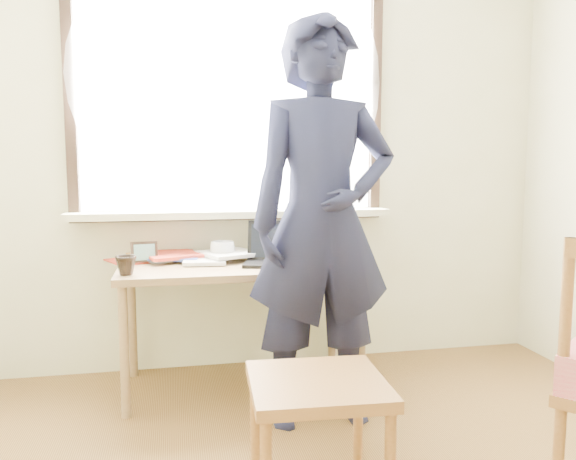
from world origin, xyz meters
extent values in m
cube|color=beige|center=(0.00, 2.00, 1.30)|extent=(3.50, 0.02, 2.60)
cube|color=white|center=(-0.20, 1.99, 1.60)|extent=(1.70, 0.01, 1.30)
cube|color=black|center=(-0.20, 1.97, 0.92)|extent=(1.82, 0.06, 0.06)
cube|color=black|center=(-1.08, 1.97, 1.60)|extent=(0.06, 0.06, 1.30)
cube|color=black|center=(0.68, 1.97, 1.60)|extent=(0.06, 0.06, 1.30)
cube|color=beige|center=(-0.20, 1.90, 0.93)|extent=(1.85, 0.20, 0.04)
cube|color=white|center=(-0.20, 1.91, 1.70)|extent=(1.95, 0.02, 1.65)
cube|color=olive|center=(-0.19, 1.63, 0.67)|extent=(1.28, 0.64, 0.04)
cylinder|color=olive|center=(-0.78, 1.36, 0.32)|extent=(0.05, 0.05, 0.65)
cylinder|color=olive|center=(-0.78, 1.90, 0.32)|extent=(0.05, 0.05, 0.65)
cylinder|color=olive|center=(0.40, 1.36, 0.32)|extent=(0.05, 0.05, 0.65)
cylinder|color=olive|center=(0.40, 1.90, 0.32)|extent=(0.05, 0.05, 0.65)
cube|color=black|center=(-0.01, 1.55, 0.69)|extent=(0.38, 0.31, 0.02)
cube|color=black|center=(0.02, 1.66, 0.80)|extent=(0.33, 0.15, 0.22)
cube|color=black|center=(0.02, 1.66, 0.80)|extent=(0.29, 0.13, 0.18)
cube|color=black|center=(-0.02, 1.54, 0.70)|extent=(0.31, 0.21, 0.00)
imported|color=white|center=(-0.28, 1.76, 0.74)|extent=(0.18, 0.18, 0.11)
imported|color=black|center=(-0.77, 1.43, 0.73)|extent=(0.10, 0.10, 0.09)
ellipsoid|color=black|center=(0.28, 1.53, 0.70)|extent=(0.09, 0.06, 0.04)
cube|color=white|center=(-0.78, 1.82, 0.69)|extent=(0.35, 0.35, 0.01)
cube|color=#C7822E|center=(-0.50, 1.84, 0.69)|extent=(0.35, 0.34, 0.01)
cube|color=#BA3422|center=(-0.48, 1.74, 0.70)|extent=(0.31, 0.33, 0.02)
cube|color=white|center=(-0.50, 1.84, 0.70)|extent=(0.22, 0.26, 0.02)
cube|color=white|center=(-0.39, 1.77, 0.70)|extent=(0.31, 0.30, 0.01)
cube|color=#BA3422|center=(-0.15, 1.78, 0.71)|extent=(0.21, 0.28, 0.01)
cube|color=#C7822E|center=(-0.35, 1.78, 0.72)|extent=(0.28, 0.29, 0.02)
cube|color=white|center=(-0.49, 1.89, 0.72)|extent=(0.31, 0.28, 0.02)
imported|color=white|center=(-0.65, 1.86, 0.70)|extent=(0.27, 0.33, 0.03)
imported|color=white|center=(0.25, 1.89, 0.69)|extent=(0.28, 0.28, 0.02)
cube|color=black|center=(-0.70, 1.73, 0.74)|extent=(0.14, 0.04, 0.11)
cube|color=#387936|center=(-0.70, 1.73, 0.74)|extent=(0.11, 0.02, 0.08)
cube|color=brown|center=(-0.06, 0.47, 0.45)|extent=(0.49, 0.47, 0.04)
cylinder|color=brown|center=(-0.25, 0.67, 0.22)|extent=(0.04, 0.04, 0.43)
cylinder|color=brown|center=(0.15, 0.65, 0.22)|extent=(0.04, 0.04, 0.43)
cylinder|color=brown|center=(0.69, 0.20, 0.72)|extent=(0.04, 0.04, 0.52)
imported|color=black|center=(0.14, 1.17, 0.95)|extent=(0.70, 0.46, 1.89)
camera|label=1|loc=(-0.54, -1.34, 1.21)|focal=35.00mm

